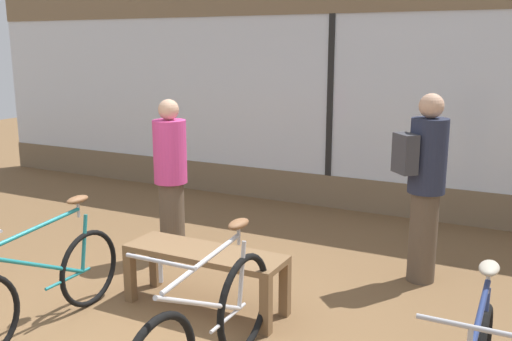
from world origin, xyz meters
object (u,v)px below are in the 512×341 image
at_px(bicycle_right, 208,330).
at_px(bicycle_left, 42,285).
at_px(display_bench, 205,261).
at_px(customer_by_window, 171,177).
at_px(customer_near_rack, 425,182).

bearing_deg(bicycle_right, bicycle_left, 177.56).
relative_size(display_bench, customer_by_window, 0.84).
bearing_deg(display_bench, customer_near_rack, 43.10).
relative_size(bicycle_left, customer_near_rack, 0.97).
bearing_deg(customer_near_rack, display_bench, -136.90).
bearing_deg(customer_near_rack, bicycle_right, -110.23).
distance_m(display_bench, customer_by_window, 1.35).
bearing_deg(display_bench, bicycle_right, -57.25).
height_order(bicycle_right, display_bench, bicycle_right).
distance_m(bicycle_right, customer_near_rack, 2.61).
bearing_deg(customer_near_rack, customer_by_window, -167.19).
distance_m(display_bench, customer_near_rack, 2.14).
relative_size(bicycle_left, bicycle_right, 0.97).
bearing_deg(bicycle_left, bicycle_right, -2.44).
xyz_separation_m(bicycle_left, customer_by_window, (-0.02, 1.77, 0.50)).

